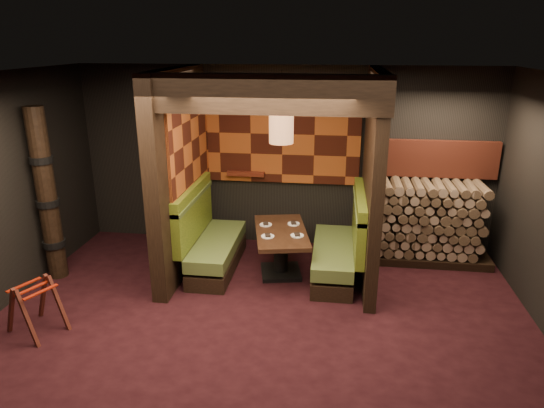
{
  "coord_description": "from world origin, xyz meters",
  "views": [
    {
      "loc": [
        0.8,
        -4.68,
        3.2
      ],
      "look_at": [
        0.0,
        1.3,
        1.15
      ],
      "focal_mm": 32.0,
      "sensor_mm": 36.0,
      "label": 1
    }
  ],
  "objects": [
    {
      "name": "place_settings",
      "position": [
        0.09,
        1.57,
        0.69
      ],
      "size": [
        0.66,
        0.69,
        0.03
      ],
      "color": "white",
      "rests_on": "dining_table"
    },
    {
      "name": "wall_front",
      "position": [
        0.0,
        -2.76,
        1.43
      ],
      "size": [
        6.5,
        0.02,
        2.85
      ],
      "primitive_type": "cube",
      "color": "black",
      "rests_on": "ground"
    },
    {
      "name": "ceiling",
      "position": [
        0.0,
        0.0,
        2.86
      ],
      "size": [
        6.5,
        5.5,
        0.02
      ],
      "primitive_type": "cube",
      "color": "black",
      "rests_on": "ground"
    },
    {
      "name": "dining_table",
      "position": [
        0.09,
        1.57,
        0.44
      ],
      "size": [
        0.94,
        1.39,
        0.68
      ],
      "color": "black",
      "rests_on": "floor"
    },
    {
      "name": "booth_bench_left",
      "position": [
        -0.96,
        1.65,
        0.4
      ],
      "size": [
        0.68,
        1.6,
        1.14
      ],
      "color": "black",
      "rests_on": "floor"
    },
    {
      "name": "totem_column",
      "position": [
        -3.05,
        1.1,
        1.19
      ],
      "size": [
        0.31,
        0.31,
        2.4
      ],
      "color": "black",
      "rests_on": "floor"
    },
    {
      "name": "tapa_back_panel",
      "position": [
        -0.02,
        2.71,
        1.82
      ],
      "size": [
        2.4,
        0.06,
        1.55
      ],
      "primitive_type": "cube",
      "color": "#9C461A",
      "rests_on": "wall_back"
    },
    {
      "name": "firewood_stack",
      "position": [
        2.29,
        2.35,
        0.61
      ],
      "size": [
        1.73,
        0.7,
        1.22
      ],
      "color": "black",
      "rests_on": "floor"
    },
    {
      "name": "luggage_rack",
      "position": [
        -2.52,
        -0.23,
        0.33
      ],
      "size": [
        0.74,
        0.65,
        0.67
      ],
      "color": "#461A12",
      "rests_on": "floor"
    },
    {
      "name": "floor",
      "position": [
        0.0,
        0.0,
        -0.01
      ],
      "size": [
        6.5,
        5.5,
        0.02
      ],
      "primitive_type": "cube",
      "color": "black",
      "rests_on": "ground"
    },
    {
      "name": "partition_left",
      "position": [
        -1.35,
        1.65,
        1.43
      ],
      "size": [
        0.2,
        2.2,
        2.85
      ],
      "primitive_type": "cube",
      "color": "black",
      "rests_on": "floor"
    },
    {
      "name": "tapa_side_panel",
      "position": [
        -1.23,
        1.82,
        1.85
      ],
      "size": [
        0.04,
        1.85,
        1.45
      ],
      "primitive_type": "cube",
      "color": "#9C461A",
      "rests_on": "partition_left"
    },
    {
      "name": "header_beam",
      "position": [
        -0.02,
        0.7,
        2.63
      ],
      "size": [
        2.85,
        0.18,
        0.44
      ],
      "primitive_type": "cube",
      "color": "black",
      "rests_on": "partition_left"
    },
    {
      "name": "pendant_lamp",
      "position": [
        0.09,
        1.52,
        2.15
      ],
      "size": [
        0.32,
        0.32,
        0.93
      ],
      "color": "#A96E44",
      "rests_on": "ceiling"
    },
    {
      "name": "lacquer_shelf",
      "position": [
        -0.6,
        2.65,
        1.18
      ],
      "size": [
        0.6,
        0.12,
        0.07
      ],
      "primitive_type": "cube",
      "color": "#5A1F12",
      "rests_on": "wall_back"
    },
    {
      "name": "bay_front_post",
      "position": [
        1.39,
        1.96,
        1.43
      ],
      "size": [
        0.08,
        0.08,
        2.85
      ],
      "primitive_type": "cube",
      "color": "black",
      "rests_on": "floor"
    },
    {
      "name": "booth_bench_right",
      "position": [
        0.93,
        1.65,
        0.4
      ],
      "size": [
        0.68,
        1.6,
        1.14
      ],
      "color": "black",
      "rests_on": "floor"
    },
    {
      "name": "partition_right",
      "position": [
        1.3,
        1.7,
        1.43
      ],
      "size": [
        0.15,
        2.1,
        2.85
      ],
      "primitive_type": "cube",
      "color": "black",
      "rests_on": "floor"
    },
    {
      "name": "wall_back",
      "position": [
        0.0,
        2.76,
        1.43
      ],
      "size": [
        6.5,
        0.02,
        2.85
      ],
      "primitive_type": "cube",
      "color": "black",
      "rests_on": "ground"
    },
    {
      "name": "mosaic_header",
      "position": [
        2.29,
        2.68,
        1.5
      ],
      "size": [
        1.83,
        0.1,
        0.56
      ],
      "primitive_type": "cube",
      "color": "maroon",
      "rests_on": "wall_back"
    }
  ]
}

